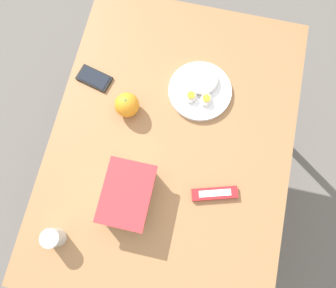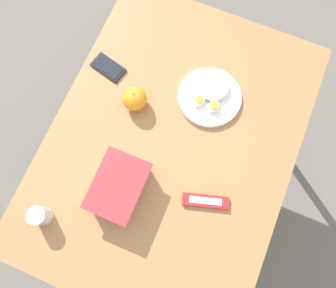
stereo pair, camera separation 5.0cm
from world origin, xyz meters
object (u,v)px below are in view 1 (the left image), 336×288
at_px(rice_plate, 200,88).
at_px(drinking_glass, 53,238).
at_px(orange_fruit, 127,105).
at_px(cell_phone, 94,78).
at_px(candy_bar, 215,193).
at_px(food_container, 128,195).

bearing_deg(rice_plate, drinking_glass, 149.94).
height_order(orange_fruit, rice_plate, orange_fruit).
xyz_separation_m(cell_phone, drinking_glass, (-0.58, -0.04, 0.04)).
xyz_separation_m(candy_bar, drinking_glass, (-0.25, 0.48, 0.03)).
height_order(orange_fruit, candy_bar, orange_fruit).
bearing_deg(candy_bar, cell_phone, 57.84).
bearing_deg(drinking_glass, candy_bar, -62.06).
relative_size(orange_fruit, rice_plate, 0.38).
distance_m(food_container, rice_plate, 0.46).
relative_size(candy_bar, cell_phone, 1.16).
bearing_deg(drinking_glass, rice_plate, -30.06).
bearing_deg(cell_phone, orange_fruit, -120.46).
distance_m(rice_plate, cell_phone, 0.40).
distance_m(orange_fruit, candy_bar, 0.43).
distance_m(rice_plate, drinking_glass, 0.71).
distance_m(orange_fruit, drinking_glass, 0.50).
relative_size(cell_phone, drinking_glass, 1.68).
bearing_deg(drinking_glass, cell_phone, 3.58).
xyz_separation_m(food_container, candy_bar, (0.07, -0.28, -0.03)).
height_order(rice_plate, candy_bar, rice_plate).
height_order(rice_plate, cell_phone, rice_plate).
bearing_deg(food_container, orange_fruit, 15.07).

